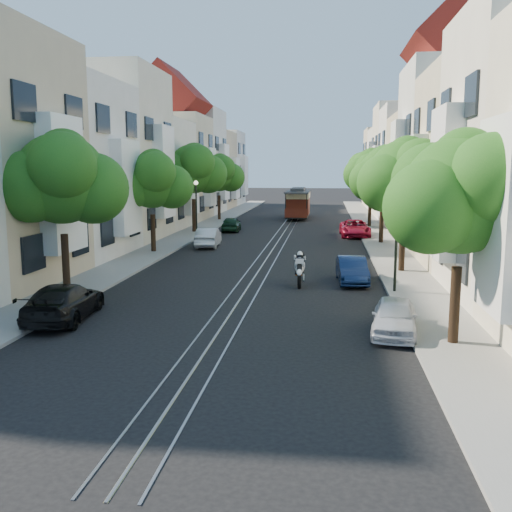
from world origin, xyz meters
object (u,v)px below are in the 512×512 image
(lamp_west, at_px, (196,200))
(parked_car_e_mid, at_px, (352,270))
(sportbike_rider, at_px, (300,266))
(tree_w_c, at_px, (194,170))
(cable_car, at_px, (298,202))
(tree_w_b, at_px, (153,182))
(lamp_east, at_px, (397,226))
(tree_e_d, at_px, (372,172))
(tree_w_d, at_px, (219,174))
(parked_car_w_mid, at_px, (208,237))
(tree_w_a, at_px, (63,181))
(tree_e_a, at_px, (463,198))
(tree_e_b, at_px, (406,178))
(parked_car_w_near, at_px, (64,302))
(tree_e_c, at_px, (384,177))
(parked_car_w_far, at_px, (231,224))
(parked_car_e_near, at_px, (394,317))
(parked_car_e_far, at_px, (355,228))

(lamp_west, distance_m, parked_car_e_mid, 19.38)
(sportbike_rider, bearing_deg, tree_w_c, 113.95)
(lamp_west, height_order, cable_car, lamp_west)
(tree_w_b, distance_m, lamp_west, 8.22)
(lamp_east, bearing_deg, parked_car_e_mid, 128.12)
(tree_e_d, relative_size, lamp_west, 1.65)
(tree_w_b, height_order, lamp_east, tree_w_b)
(tree_w_d, height_order, parked_car_w_mid, tree_w_d)
(tree_w_a, xyz_separation_m, lamp_east, (13.44, 2.02, -1.89))
(tree_e_a, distance_m, tree_w_d, 41.57)
(tree_e_d, distance_m, sportbike_rider, 26.48)
(tree_e_b, height_order, parked_car_e_mid, tree_e_b)
(parked_car_w_near, xyz_separation_m, parked_car_w_mid, (1.20, 18.82, -0.00))
(cable_car, height_order, parked_car_e_mid, cable_car)
(tree_e_c, relative_size, tree_w_b, 1.04)
(parked_car_w_far, bearing_deg, tree_w_d, -77.55)
(tree_w_a, height_order, sportbike_rider, tree_w_a)
(tree_w_b, distance_m, lamp_east, 16.81)
(lamp_east, bearing_deg, tree_w_c, 122.65)
(lamp_east, relative_size, parked_car_e_near, 1.22)
(parked_car_e_mid, height_order, parked_car_e_far, parked_car_e_far)
(tree_e_b, height_order, parked_car_e_far, tree_e_b)
(tree_w_c, height_order, parked_car_w_mid, tree_w_c)
(tree_e_a, distance_m, parked_car_e_near, 4.29)
(lamp_east, height_order, parked_car_w_mid, lamp_east)
(tree_w_b, relative_size, parked_car_e_mid, 1.73)
(tree_w_c, height_order, tree_w_d, tree_w_c)
(tree_e_a, height_order, tree_w_c, tree_w_c)
(tree_w_c, height_order, sportbike_rider, tree_w_c)
(tree_e_c, height_order, parked_car_e_far, tree_e_c)
(tree_w_a, xyz_separation_m, parked_car_w_mid, (2.74, 15.22, -4.09))
(tree_w_d, distance_m, cable_car, 8.76)
(tree_e_b, bearing_deg, cable_car, 102.63)
(tree_e_b, xyz_separation_m, sportbike_rider, (-5.00, -3.69, -3.87))
(tree_e_d, relative_size, sportbike_rider, 3.14)
(tree_e_d, relative_size, parked_car_e_mid, 1.89)
(tree_w_b, relative_size, lamp_west, 1.51)
(tree_w_d, bearing_deg, parked_car_w_mid, -81.70)
(tree_e_a, bearing_deg, sportbike_rider, 121.06)
(tree_e_b, xyz_separation_m, parked_car_e_far, (-1.66, 15.02, -4.08))
(tree_w_d, bearing_deg, parked_car_w_far, -73.80)
(parked_car_w_far, bearing_deg, parked_car_w_near, 83.81)
(tree_e_d, bearing_deg, parked_car_e_far, -103.39)
(tree_w_c, height_order, cable_car, tree_w_c)
(parked_car_e_far, bearing_deg, tree_e_c, -69.20)
(tree_e_a, bearing_deg, tree_w_c, 117.22)
(tree_e_b, distance_m, lamp_east, 5.41)
(cable_car, bearing_deg, tree_e_a, -80.46)
(tree_w_a, relative_size, sportbike_rider, 3.07)
(tree_w_d, relative_size, parked_car_w_far, 1.83)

